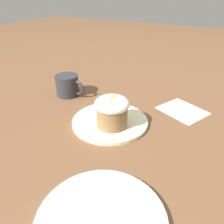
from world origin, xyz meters
The scene contains 7 objects.
ground_plane centered at (0.00, 0.00, 0.00)m, with size 4.00×4.00×0.00m, color brown.
dessert_plate centered at (0.00, 0.00, 0.01)m, with size 0.23×0.23×0.01m.
carrot_cake centered at (0.02, -0.02, 0.06)m, with size 0.10×0.10×0.09m.
spoon centered at (0.00, 0.02, 0.01)m, with size 0.10×0.11×0.01m.
coffee_cup centered at (-0.23, 0.09, 0.04)m, with size 0.12×0.08×0.08m.
side_plate centered at (0.15, -0.29, 0.01)m, with size 0.23×0.23×0.01m.
paper_napkin centered at (0.17, 0.18, 0.00)m, with size 0.17×0.16×0.00m.
Camera 1 is at (0.28, -0.48, 0.36)m, focal length 35.00 mm.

